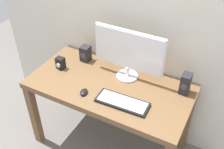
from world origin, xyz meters
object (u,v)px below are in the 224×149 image
object	(u,v)px
keyboard_primary	(122,102)
monitor	(129,53)
speaker_right	(185,84)
speaker_left	(85,53)
desk	(109,94)
audio_controller	(60,63)
mouse	(84,92)

from	to	relation	value
keyboard_primary	monitor	bearing A→B (deg)	108.70
speaker_right	speaker_left	xyz separation A→B (m)	(-0.96, 0.01, -0.01)
speaker_right	speaker_left	bearing A→B (deg)	179.12
speaker_left	monitor	bearing A→B (deg)	-4.73
desk	audio_controller	world-z (taller)	audio_controller
speaker_right	speaker_left	distance (m)	0.96
desk	monitor	bearing A→B (deg)	65.25
monitor	keyboard_primary	xyz separation A→B (m)	(0.11, -0.34, -0.23)
desk	monitor	size ratio (longest dim) A/B	2.23
monitor	speaker_right	bearing A→B (deg)	2.67
speaker_left	speaker_right	bearing A→B (deg)	-0.88
monitor	speaker_left	xyz separation A→B (m)	(-0.46, 0.04, -0.17)
audio_controller	speaker_right	bearing A→B (deg)	10.50
monitor	speaker_left	distance (m)	0.49
mouse	speaker_right	bearing A→B (deg)	17.00
mouse	speaker_right	distance (m)	0.82
desk	speaker_right	size ratio (longest dim) A/B	7.81
keyboard_primary	speaker_left	size ratio (longest dim) A/B	2.84
mouse	speaker_right	size ratio (longest dim) A/B	0.49
keyboard_primary	speaker_right	xyz separation A→B (m)	(0.39, 0.36, 0.08)
desk	speaker_left	xyz separation A→B (m)	(-0.38, 0.22, 0.18)
speaker_right	audio_controller	world-z (taller)	speaker_right
keyboard_primary	audio_controller	world-z (taller)	audio_controller
desk	monitor	xyz separation A→B (m)	(0.08, 0.18, 0.35)
speaker_left	desk	bearing A→B (deg)	-30.48
monitor	keyboard_primary	distance (m)	0.42
mouse	speaker_left	size ratio (longest dim) A/B	0.59
desk	audio_controller	xyz separation A→B (m)	(-0.51, 0.00, 0.16)
mouse	speaker_right	xyz separation A→B (m)	(0.72, 0.40, 0.07)
desk	audio_controller	distance (m)	0.53
keyboard_primary	speaker_right	bearing A→B (deg)	42.89
keyboard_primary	audio_controller	bearing A→B (deg)	167.52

